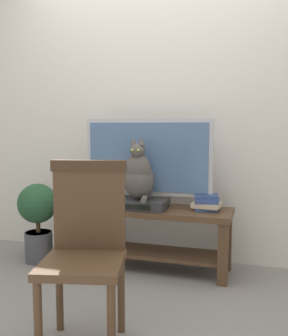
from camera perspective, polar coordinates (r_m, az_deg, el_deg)
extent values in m
plane|color=gray|center=(2.73, -2.36, -18.11)|extent=(12.00, 12.00, 0.00)
cube|color=silver|center=(3.34, 2.67, 10.92)|extent=(7.00, 0.12, 2.80)
cube|color=#513823|center=(3.05, 0.28, -6.20)|extent=(1.33, 0.41, 0.04)
cube|color=#513823|center=(3.20, -11.32, -10.25)|extent=(0.07, 0.07, 0.45)
cube|color=#513823|center=(2.85, 11.53, -12.32)|extent=(0.07, 0.07, 0.45)
cube|color=#513823|center=(3.47, -8.85, -8.93)|extent=(0.07, 0.07, 0.45)
cube|color=#513823|center=(3.15, 12.09, -10.57)|extent=(0.07, 0.07, 0.45)
cube|color=#513823|center=(3.14, 0.28, -12.19)|extent=(1.23, 0.33, 0.02)
cube|color=#B7B7BC|center=(3.09, 0.58, -5.31)|extent=(0.33, 0.20, 0.03)
cube|color=#B7B7BC|center=(3.08, 0.58, -4.46)|extent=(0.06, 0.04, 0.06)
cube|color=#B7B7BC|center=(3.04, 0.59, 1.65)|extent=(1.02, 0.05, 0.60)
cube|color=#4C6B93|center=(3.01, 0.43, 1.61)|extent=(0.96, 0.01, 0.53)
sphere|color=#2672F2|center=(2.95, 9.66, -4.12)|extent=(0.01, 0.01, 0.01)
cube|color=#2D2D30|center=(3.00, -0.69, -5.24)|extent=(0.43, 0.27, 0.07)
cube|color=black|center=(2.87, -1.55, -5.77)|extent=(0.26, 0.01, 0.04)
ellipsoid|color=#514C47|center=(2.97, -0.70, -1.92)|extent=(0.23, 0.24, 0.28)
ellipsoid|color=#514C47|center=(2.94, -0.88, -0.31)|extent=(0.20, 0.15, 0.25)
sphere|color=#514C47|center=(2.91, -0.95, 2.54)|extent=(0.11, 0.11, 0.11)
cone|color=#514C47|center=(2.92, -1.54, 4.01)|extent=(0.05, 0.05, 0.06)
cone|color=#514C47|center=(2.90, -0.37, 4.00)|extent=(0.05, 0.05, 0.06)
sphere|color=#B2C64C|center=(2.87, -1.71, 2.66)|extent=(0.02, 0.02, 0.02)
sphere|color=#B2C64C|center=(2.85, -0.85, 2.64)|extent=(0.02, 0.02, 0.02)
cylinder|color=#514C47|center=(2.89, 0.13, -4.50)|extent=(0.08, 0.19, 0.04)
cylinder|color=#513823|center=(1.99, -15.29, -21.29)|extent=(0.04, 0.04, 0.42)
cylinder|color=#513823|center=(1.91, -4.81, -22.27)|extent=(0.04, 0.04, 0.42)
cylinder|color=#513823|center=(2.29, -12.31, -17.49)|extent=(0.04, 0.04, 0.42)
cylinder|color=#513823|center=(2.22, -3.37, -18.11)|extent=(0.04, 0.04, 0.42)
cube|color=#513823|center=(2.01, -9.06, -13.78)|extent=(0.48, 0.48, 0.04)
cube|color=#513823|center=(2.10, -8.06, -5.40)|extent=(0.38, 0.12, 0.48)
cube|color=#412C1C|center=(2.07, -8.14, 0.34)|extent=(0.40, 0.13, 0.06)
cube|color=#33477A|center=(2.97, 9.18, -5.92)|extent=(0.18, 0.18, 0.03)
cube|color=beige|center=(2.96, 9.19, -5.36)|extent=(0.22, 0.19, 0.04)
cube|color=#33477A|center=(2.95, 9.31, -4.79)|extent=(0.18, 0.17, 0.03)
cube|color=#33477A|center=(2.96, 9.14, -4.16)|extent=(0.19, 0.16, 0.03)
cylinder|color=#47474C|center=(3.40, -15.21, -11.09)|extent=(0.22, 0.22, 0.25)
cylinder|color=#332319|center=(3.37, -15.26, -9.23)|extent=(0.21, 0.21, 0.02)
cylinder|color=#4C3823|center=(3.36, -15.29, -8.14)|extent=(0.04, 0.04, 0.11)
sphere|color=#234C2D|center=(3.32, -15.38, -5.03)|extent=(0.33, 0.33, 0.33)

